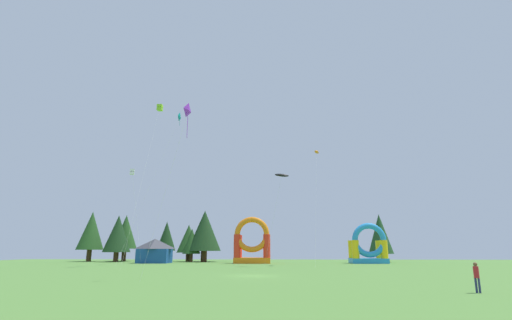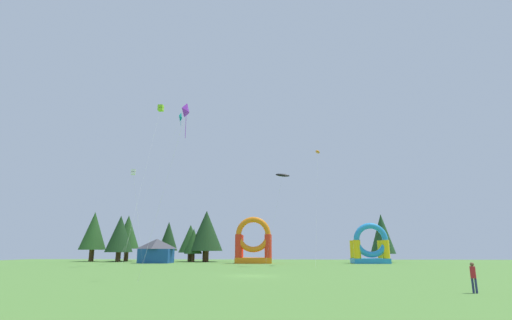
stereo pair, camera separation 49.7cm
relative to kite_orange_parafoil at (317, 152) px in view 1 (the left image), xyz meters
name	(u,v)px [view 1 (the left image)]	position (x,y,z in m)	size (l,w,h in m)	color
ground_plane	(251,276)	(-9.33, -24.38, -17.91)	(120.00, 120.00, 0.00)	#548438
kite_orange_parafoil	(317,152)	(0.00, 0.00, 0.00)	(2.23, 8.47, 18.26)	orange
kite_black_parafoil	(282,175)	(-5.86, -3.92, -4.54)	(3.85, 1.04, 13.81)	black
kite_purple_diamond	(188,112)	(-14.66, -29.65, -3.72)	(3.19, 1.99, 14.82)	purple
kite_teal_diamond	(180,118)	(-23.61, 2.68, 7.19)	(7.47, 6.58, 25.90)	#0C7F7A
kite_lime_box	(160,108)	(-24.83, -5.41, 6.05)	(0.81, 10.51, 24.52)	#8CD826
kite_white_box	(132,172)	(-29.21, -3.41, -3.72)	(2.64, 1.16, 14.66)	white
person_left_edge	(476,275)	(4.27, -38.19, -16.91)	(0.40, 0.40, 1.68)	navy
inflatable_yellow_castle	(252,246)	(-11.00, 8.31, -14.87)	(6.41, 4.34, 8.05)	orange
inflatable_orange_dome	(369,249)	(9.50, 8.74, -15.40)	(6.17, 4.43, 6.94)	#268CD8
festival_tent	(155,251)	(-28.73, 9.21, -15.77)	(5.49, 4.45, 4.28)	#19478C
tree_row_0	(91,231)	(-44.86, 17.70, -11.77)	(5.37, 5.37, 10.05)	#4C331E
tree_row_1	(126,232)	(-38.81, 20.81, -11.89)	(5.05, 5.05, 9.61)	#4C331E
tree_row_2	(118,234)	(-38.48, 15.84, -12.46)	(5.40, 5.40, 9.14)	#4C331E
tree_row_3	(166,236)	(-30.03, 21.21, -12.78)	(4.01, 4.01, 8.22)	#4C331E
tree_row_4	(189,239)	(-24.49, 17.71, -13.39)	(4.62, 4.62, 7.34)	#4C331E
tree_row_5	(192,241)	(-23.47, 16.05, -13.94)	(3.53, 3.53, 6.46)	#4C331E
tree_row_6	(205,231)	(-21.08, 16.71, -11.86)	(6.71, 6.71, 10.09)	#4C331E
tree_row_7	(380,234)	(13.60, 15.91, -12.57)	(4.75, 4.75, 9.17)	#4C331E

